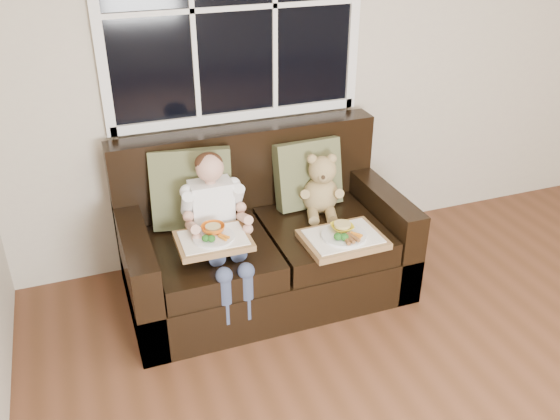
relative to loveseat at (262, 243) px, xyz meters
name	(u,v)px	position (x,y,z in m)	size (l,w,h in m)	color
window_back	(234,8)	(0.00, 0.46, 1.34)	(1.62, 0.04, 1.37)	black
loveseat	(262,243)	(0.00, 0.00, 0.00)	(1.70, 0.92, 0.96)	black
pillow_left	(192,189)	(-0.39, 0.15, 0.38)	(0.51, 0.32, 0.49)	#5D613C
pillow_right	(308,174)	(0.36, 0.15, 0.35)	(0.44, 0.22, 0.44)	#5D613C
child	(216,216)	(-0.31, -0.12, 0.32)	(0.35, 0.59, 0.80)	white
teddy_bear	(322,188)	(0.40, 0.03, 0.30)	(0.28, 0.34, 0.41)	#A28856
tray_left	(213,239)	(-0.37, -0.27, 0.27)	(0.41, 0.31, 0.09)	olive
tray_right	(343,238)	(0.37, -0.36, 0.17)	(0.47, 0.36, 0.11)	olive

